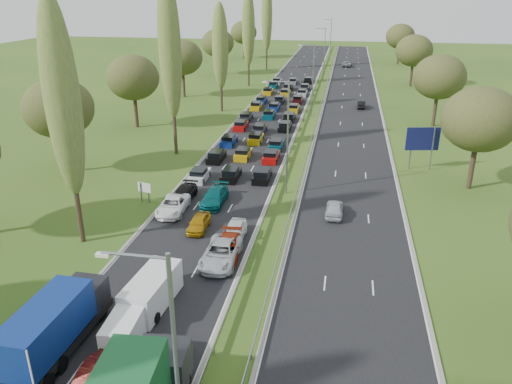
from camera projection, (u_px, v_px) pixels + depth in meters
The scene contains 27 objects.
ground at pixel (312, 114), 87.04m from camera, with size 260.00×260.00×0.00m, color #2F5319.
near_carriageway at pixel (276, 109), 90.42m from camera, with size 10.50×215.00×0.04m, color black.
far_carriageway at pixel (352, 112), 88.20m from camera, with size 10.50×215.00×0.04m, color black.
central_reservation at pixel (313, 107), 89.10m from camera, with size 2.36×215.00×0.32m.
lamp_columns at pixel (313, 81), 82.94m from camera, with size 0.18×140.18×12.00m.
poplar_row at pixel (202, 45), 74.20m from camera, with size 2.80×127.80×22.44m.
woodland_left at pixel (124, 82), 72.67m from camera, with size 8.00×166.00×11.10m.
woodland_right at pixel (449, 87), 68.76m from camera, with size 8.00×153.00×11.10m.
traffic_queue_fill at pixel (272, 113), 85.65m from camera, with size 8.99×68.77×0.80m.
near_car_2 at pixel (173, 205), 48.45m from camera, with size 2.46×5.34×1.48m, color white.
near_car_3 at pixel (184, 194), 51.35m from camera, with size 1.93×4.74×1.37m, color black.
near_car_5 at pixel (93, 380), 26.91m from camera, with size 1.51×4.33×1.43m, color #59130F.
near_car_6 at pixel (92, 383), 26.78m from camera, with size 2.20×4.78×1.33m, color gray.
near_car_7 at pixel (214, 197), 50.43m from camera, with size 2.14×5.26×1.53m, color #054F4F.
near_car_8 at pixel (199, 223), 45.05m from camera, with size 1.59×3.94×1.34m, color #AC7A0B.
near_car_9 at pixel (165, 361), 28.32m from camera, with size 1.45×4.16×1.37m, color black.
near_car_10 at pixel (221, 253), 39.63m from camera, with size 2.66×5.78×1.61m, color silver.
near_car_11 at pixel (228, 247), 40.73m from camera, with size 2.00×4.92×1.43m, color #992609.
near_car_12 at pixel (235, 231), 43.25m from camera, with size 1.77×4.39×1.50m, color white.
far_car_0 at pixel (334, 208), 47.87m from camera, with size 1.66×4.12×1.40m, color #B4B8BE.
far_car_1 at pixel (361, 104), 90.83m from camera, with size 1.42×4.06×1.34m, color black.
far_car_2 at pixel (347, 64), 138.58m from camera, with size 2.38×5.17×1.44m, color gray.
blue_lorry at pixel (57, 324), 29.51m from camera, with size 2.44×8.78×3.71m.
white_van_front at pixel (129, 323), 31.13m from camera, with size 1.87×4.76×1.91m.
white_van_rear at pixel (153, 289), 34.27m from camera, with size 2.22×5.67×2.28m.
info_sign at pixel (145, 190), 50.61m from camera, with size 1.48×0.45×2.10m.
direction_sign at pixel (423, 141), 59.01m from camera, with size 3.94×0.89×5.20m.
Camera 1 is at (10.11, -6.10, 20.37)m, focal length 35.00 mm.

